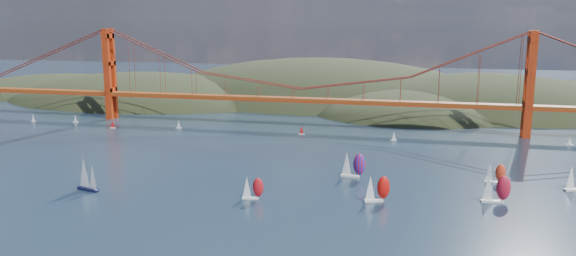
# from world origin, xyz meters

# --- Properties ---
(ground) EXTENTS (1200.00, 1200.00, 0.00)m
(ground) POSITION_xyz_m (0.00, 0.00, 0.00)
(ground) COLOR black
(ground) RESTS_ON ground
(headlands) EXTENTS (725.00, 225.00, 96.00)m
(headlands) POSITION_xyz_m (44.95, 278.29, -12.46)
(headlands) COLOR black
(headlands) RESTS_ON ground
(bridge) EXTENTS (552.00, 12.00, 55.00)m
(bridge) POSITION_xyz_m (-1.75, 180.00, 32.23)
(bridge) COLOR #863810
(bridge) RESTS_ON ground
(sloop_navy) EXTENTS (9.16, 6.22, 13.59)m
(sloop_navy) POSITION_xyz_m (-49.98, 43.92, 6.00)
(sloop_navy) COLOR black
(sloop_navy) RESTS_ON ground
(racer_0) EXTENTS (7.64, 3.78, 8.59)m
(racer_0) POSITION_xyz_m (10.92, 48.03, 4.06)
(racer_0) COLOR silver
(racer_0) RESTS_ON ground
(racer_1) EXTENTS (8.99, 5.78, 10.06)m
(racer_1) POSITION_xyz_m (52.59, 54.97, 4.75)
(racer_1) COLOR silver
(racer_1) RESTS_ON ground
(racer_2) EXTENTS (9.49, 4.09, 10.78)m
(racer_2) POSITION_xyz_m (91.50, 63.21, 5.09)
(racer_2) COLOR silver
(racer_2) RESTS_ON ground
(racer_3) EXTENTS (7.52, 3.32, 8.53)m
(racer_3) POSITION_xyz_m (94.12, 87.45, 4.03)
(racer_3) COLOR silver
(racer_3) RESTS_ON ground
(racer_4) EXTENTS (9.31, 6.63, 10.44)m
(racer_4) POSITION_xyz_m (121.45, 84.21, 4.93)
(racer_4) COLOR silver
(racer_4) RESTS_ON ground
(racer_rwb) EXTENTS (9.62, 4.02, 10.97)m
(racer_rwb) POSITION_xyz_m (41.13, 82.92, 5.19)
(racer_rwb) COLOR silver
(racer_rwb) RESTS_ON ground
(distant_boat_0) EXTENTS (3.00, 2.00, 4.70)m
(distant_boat_0) POSITION_xyz_m (-160.14, 158.46, 2.41)
(distant_boat_0) COLOR silver
(distant_boat_0) RESTS_ON ground
(distant_boat_1) EXTENTS (3.00, 2.00, 4.70)m
(distant_boat_1) POSITION_xyz_m (-134.28, 162.46, 2.41)
(distant_boat_1) COLOR silver
(distant_boat_1) RESTS_ON ground
(distant_boat_2) EXTENTS (3.00, 2.00, 4.70)m
(distant_boat_2) POSITION_xyz_m (-103.20, 151.58, 2.41)
(distant_boat_2) COLOR silver
(distant_boat_2) RESTS_ON ground
(distant_boat_3) EXTENTS (3.00, 2.00, 4.70)m
(distant_boat_3) POSITION_xyz_m (-66.52, 159.58, 2.41)
(distant_boat_3) COLOR silver
(distant_boat_3) RESTS_ON ground
(distant_boat_4) EXTENTS (3.00, 2.00, 4.70)m
(distant_boat_4) POSITION_xyz_m (137.73, 163.72, 2.41)
(distant_boat_4) COLOR silver
(distant_boat_4) RESTS_ON ground
(distant_boat_8) EXTENTS (3.00, 2.00, 4.70)m
(distant_boat_8) POSITION_xyz_m (53.47, 154.72, 2.41)
(distant_boat_8) COLOR silver
(distant_boat_8) RESTS_ON ground
(distant_boat_9) EXTENTS (3.00, 2.00, 4.70)m
(distant_boat_9) POSITION_xyz_m (4.53, 159.34, 2.41)
(distant_boat_9) COLOR silver
(distant_boat_9) RESTS_ON ground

